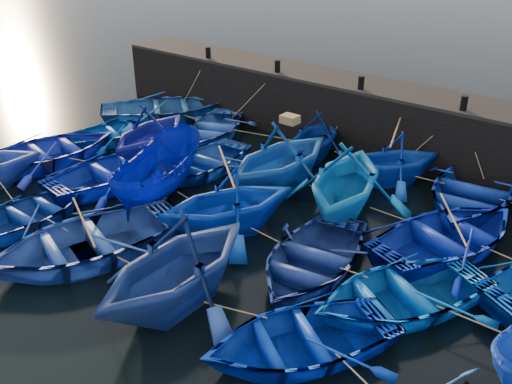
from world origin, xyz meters
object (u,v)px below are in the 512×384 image
Objects in this scene: boat_8 at (202,162)px; wooden_crate at (290,119)px; boat_13 at (49,151)px; boat_0 at (165,108)px.

boat_8 is 7.83× the size of wooden_crate.
wooden_crate reaches higher than boat_13.
boat_13 is at bearing -150.71° from boat_8.
boat_8 is 0.82× the size of boat_13.
wooden_crate reaches higher than boat_8.
boat_0 is at bearing -76.03° from boat_13.
wooden_crate is at bearing -156.41° from boat_0.
boat_13 is (0.30, -6.26, -0.03)m from boat_0.
boat_13 reaches higher than boat_8.
wooden_crate is (8.48, 3.83, 2.10)m from boat_13.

